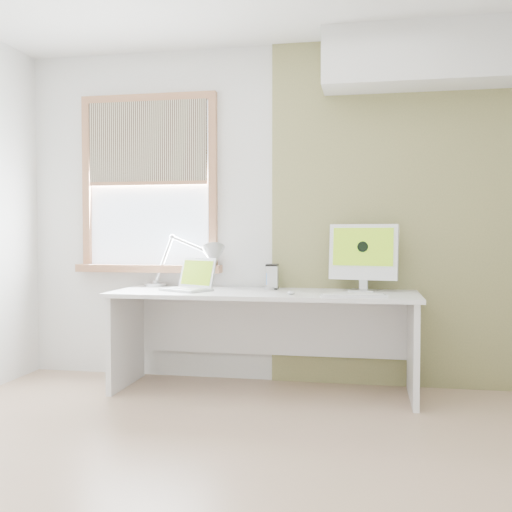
% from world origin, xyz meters
% --- Properties ---
extents(room, '(4.04, 3.54, 2.64)m').
position_xyz_m(room, '(0.00, 0.00, 1.30)').
color(room, tan).
rests_on(room, ground).
extents(accent_wall, '(2.00, 0.02, 2.60)m').
position_xyz_m(accent_wall, '(1.00, 1.74, 1.30)').
color(accent_wall, olive).
rests_on(accent_wall, room).
extents(soffit, '(1.60, 0.40, 0.42)m').
position_xyz_m(soffit, '(1.20, 1.57, 2.40)').
color(soffit, white).
rests_on(soffit, room).
extents(window, '(1.20, 0.14, 1.42)m').
position_xyz_m(window, '(-1.00, 1.71, 1.54)').
color(window, '#B06E46').
rests_on(window, room).
extents(desk, '(2.20, 0.70, 0.73)m').
position_xyz_m(desk, '(-0.01, 1.44, 0.53)').
color(desk, white).
rests_on(desk, room).
extents(desk_lamp, '(0.72, 0.32, 0.41)m').
position_xyz_m(desk_lamp, '(-0.52, 1.60, 0.95)').
color(desk_lamp, '#B5B7BA').
rests_on(desk_lamp, desk).
extents(laptop, '(0.43, 0.40, 0.24)m').
position_xyz_m(laptop, '(-0.55, 1.39, 0.79)').
color(laptop, '#B5B7BA').
rests_on(laptop, desk).
extents(phone_dock, '(0.09, 0.09, 0.14)m').
position_xyz_m(phone_dock, '(0.01, 1.54, 0.77)').
color(phone_dock, '#B5B7BA').
rests_on(phone_dock, desk).
extents(external_drive, '(0.10, 0.15, 0.19)m').
position_xyz_m(external_drive, '(0.02, 1.60, 0.82)').
color(external_drive, '#B5B7BA').
rests_on(external_drive, desk).
extents(imac, '(0.50, 0.20, 0.49)m').
position_xyz_m(imac, '(0.70, 1.56, 1.00)').
color(imac, '#B5B7BA').
rests_on(imac, desk).
extents(keyboard, '(0.44, 0.19, 0.02)m').
position_xyz_m(keyboard, '(0.64, 1.14, 0.74)').
color(keyboard, white).
rests_on(keyboard, desk).
extents(mouse, '(0.06, 0.09, 0.03)m').
position_xyz_m(mouse, '(0.21, 1.22, 0.74)').
color(mouse, white).
rests_on(mouse, desk).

